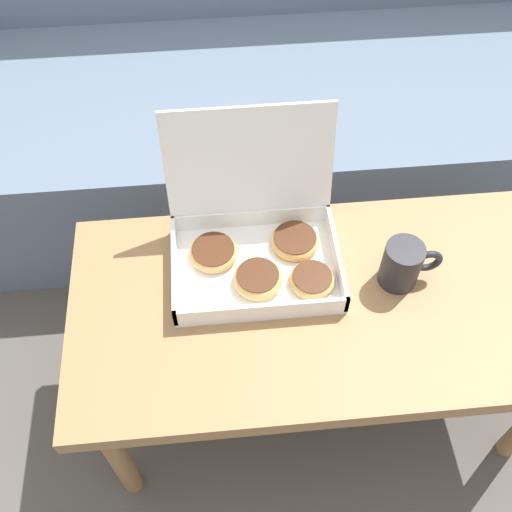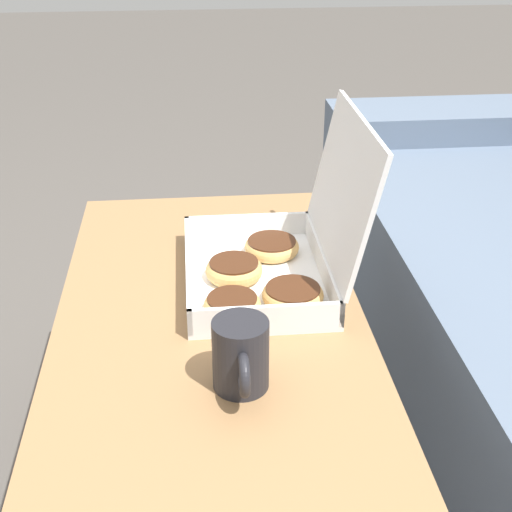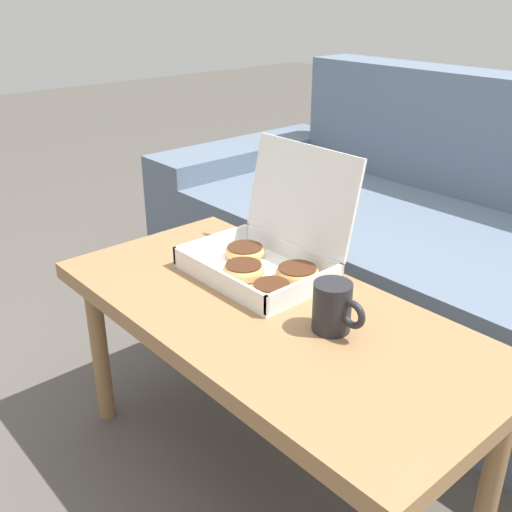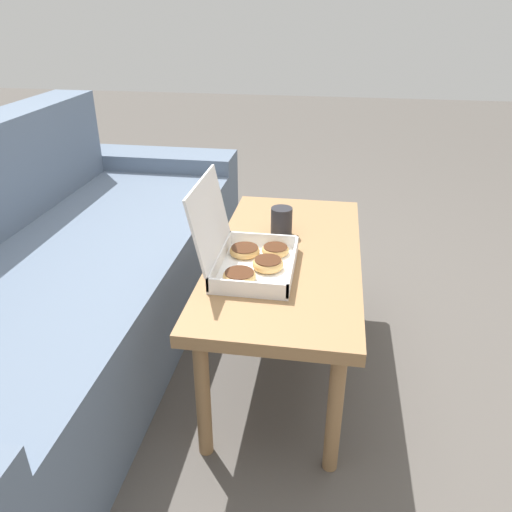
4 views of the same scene
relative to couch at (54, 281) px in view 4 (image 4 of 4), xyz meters
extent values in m
plane|color=#514C47|center=(0.00, -0.84, -0.28)|extent=(12.00, 12.00, 0.00)
cube|color=slate|center=(0.00, -0.15, -0.07)|extent=(1.85, 0.69, 0.41)
cube|color=slate|center=(1.05, -0.05, -0.03)|extent=(0.24, 0.89, 0.50)
cube|color=#997047|center=(0.00, -0.89, 0.17)|extent=(1.04, 0.50, 0.04)
cylinder|color=#997047|center=(-0.46, -1.08, -0.06)|extent=(0.04, 0.04, 0.43)
cylinder|color=#997047|center=(0.46, -1.08, -0.06)|extent=(0.04, 0.04, 0.43)
cylinder|color=#997047|center=(-0.46, -0.70, -0.06)|extent=(0.04, 0.04, 0.43)
cylinder|color=#997047|center=(0.46, -0.70, -0.06)|extent=(0.04, 0.04, 0.43)
cube|color=white|center=(-0.14, -0.81, 0.20)|extent=(0.34, 0.24, 0.01)
cube|color=white|center=(-0.14, -0.92, 0.22)|extent=(0.34, 0.01, 0.04)
cube|color=white|center=(-0.14, -0.69, 0.22)|extent=(0.34, 0.01, 0.04)
cube|color=white|center=(-0.30, -0.81, 0.22)|extent=(0.01, 0.24, 0.04)
cube|color=white|center=(0.03, -0.81, 0.22)|extent=(0.01, 0.24, 0.04)
cube|color=white|center=(-0.14, -0.66, 0.36)|extent=(0.34, 0.06, 0.24)
torus|color=tan|center=(-0.05, -0.75, 0.21)|extent=(0.10, 0.10, 0.03)
cylinder|color=#472614|center=(-0.05, -0.75, 0.22)|extent=(0.09, 0.09, 0.01)
torus|color=tan|center=(-0.22, -0.77, 0.21)|extent=(0.10, 0.10, 0.03)
cylinder|color=#472614|center=(-0.22, -0.77, 0.22)|extent=(0.09, 0.09, 0.01)
torus|color=tan|center=(-0.14, -0.84, 0.22)|extent=(0.10, 0.10, 0.03)
cylinder|color=#472614|center=(-0.14, -0.84, 0.23)|extent=(0.08, 0.08, 0.01)
torus|color=tan|center=(-0.03, -0.85, 0.21)|extent=(0.09, 0.09, 0.03)
cylinder|color=#472614|center=(-0.03, -0.85, 0.22)|extent=(0.08, 0.08, 0.01)
cylinder|color=#232328|center=(0.15, -0.85, 0.24)|extent=(0.08, 0.08, 0.10)
torus|color=#232328|center=(0.20, -0.85, 0.25)|extent=(0.06, 0.01, 0.06)
camera|label=1|loc=(-0.20, -1.50, 1.21)|focal=42.00mm
camera|label=2|loc=(0.93, -0.91, 0.82)|focal=50.00mm
camera|label=3|loc=(0.82, -1.65, 0.83)|focal=42.00mm
camera|label=4|loc=(-1.51, -1.02, 0.96)|focal=35.00mm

